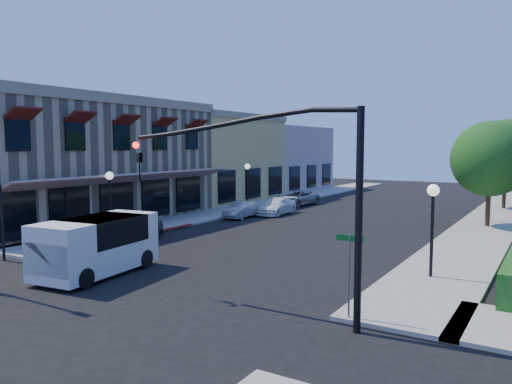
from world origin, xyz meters
The scene contains 21 objects.
ground centered at (0.00, 0.00, 0.00)m, with size 120.00×120.00×0.00m, color black.
sidewalk_left centered at (-8.75, 27.00, 0.06)m, with size 3.50×50.00×0.12m, color gray.
sidewalk_right centered at (8.75, 27.00, 0.06)m, with size 3.50×50.00×0.12m, color gray.
curb_red_strip centered at (-6.90, 8.00, 0.00)m, with size 0.25×10.00×0.06m, color maroon.
corner_brick_building centered at (-15.45, 11.00, 4.01)m, with size 11.77×18.20×8.10m.
yellow_stucco_building centered at (-15.50, 26.00, 3.80)m, with size 10.00×12.00×7.60m, color tan.
pink_stucco_building centered at (-15.50, 38.00, 3.50)m, with size 10.00×12.00×7.00m, color tan.
street_tree_a centered at (8.80, 22.00, 4.19)m, with size 4.56×4.56×6.48m.
street_tree_b centered at (8.80, 32.00, 4.54)m, with size 4.94×4.94×7.02m.
signal_mast_arm centered at (5.86, 1.50, 4.09)m, with size 8.01×0.39×6.00m.
secondary_signal centered at (-8.00, 1.41, 2.32)m, with size 0.28×0.42×3.32m.
street_name_sign centered at (7.50, 2.20, 1.70)m, with size 0.80×0.06×2.50m.
lamppost_left_near centered at (-8.50, 8.00, 2.74)m, with size 0.44×0.44×3.57m.
lamppost_left_far centered at (-8.50, 22.00, 2.74)m, with size 0.44×0.44×3.57m.
lamppost_right_near centered at (8.50, 8.00, 2.74)m, with size 0.44×0.44×3.57m.
lamppost_right_far centered at (8.50, 24.00, 2.74)m, with size 0.44×0.44×3.57m.
white_van centered at (-2.67, 1.95, 1.27)m, with size 2.70×5.18×2.20m.
parked_car_a centered at (-6.20, 7.25, 0.66)m, with size 1.56×3.88×1.32m, color black.
parked_car_b centered at (-6.19, 17.69, 0.56)m, with size 1.19×3.42×1.13m, color #A0A2A5.
parked_car_c centered at (-4.98, 20.41, 0.59)m, with size 1.65×4.07×1.18m, color white.
parked_car_d centered at (-6.20, 26.00, 0.63)m, with size 2.10×4.56×1.27m, color #939598.
Camera 1 is at (12.45, -10.94, 4.99)m, focal length 35.00 mm.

